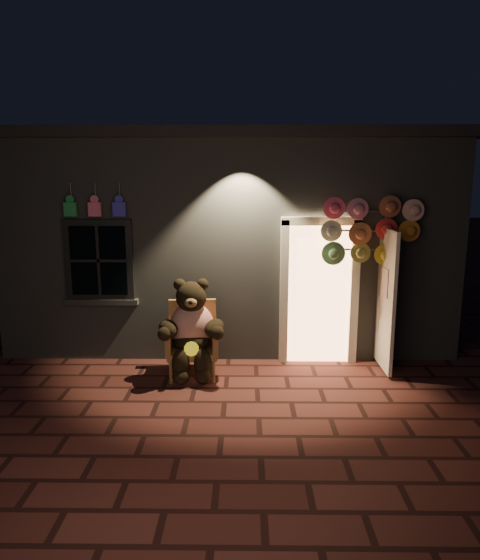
{
  "coord_description": "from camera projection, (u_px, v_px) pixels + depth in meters",
  "views": [
    {
      "loc": [
        0.26,
        -5.78,
        2.73
      ],
      "look_at": [
        0.18,
        1.0,
        1.35
      ],
      "focal_mm": 32.0,
      "sensor_mm": 36.0,
      "label": 1
    }
  ],
  "objects": [
    {
      "name": "wicker_armchair",
      "position": [
        192.0,
        338.0,
        7.04
      ],
      "size": [
        0.76,
        0.69,
        1.03
      ],
      "rotation": [
        0.0,
        0.0,
        0.08
      ],
      "color": "#9F633D",
      "rests_on": "ground"
    },
    {
      "name": "hat_rack",
      "position": [
        369.0,
        231.0,
        7.04
      ],
      "size": [
        1.4,
        0.22,
        2.48
      ],
      "color": "#59595E",
      "rests_on": "ground"
    },
    {
      "name": "shop_building",
      "position": [
        233.0,
        230.0,
        9.77
      ],
      "size": [
        7.3,
        5.95,
        3.51
      ],
      "color": "slate",
      "rests_on": "ground"
    },
    {
      "name": "ground",
      "position": [
        225.0,
        402.0,
        6.21
      ],
      "size": [
        60.0,
        60.0,
        0.0
      ],
      "primitive_type": "plane",
      "color": "#572721",
      "rests_on": "ground"
    },
    {
      "name": "teddy_bear",
      "position": [
        192.0,
        329.0,
        6.88
      ],
      "size": [
        1.0,
        0.8,
        1.37
      ],
      "rotation": [
        0.0,
        0.0,
        0.08
      ],
      "color": "red",
      "rests_on": "ground"
    }
  ]
}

